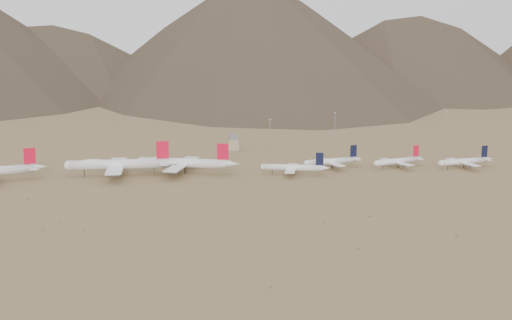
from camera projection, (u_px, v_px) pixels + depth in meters
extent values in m
plane|color=#A27E54|center=(209.00, 185.00, 423.58)|extent=(3000.00, 3000.00, 0.00)
cone|color=white|center=(39.00, 167.00, 441.36)|extent=(10.73, 7.55, 5.02)
cube|color=white|center=(32.00, 167.00, 439.50)|extent=(9.96, 19.40, 0.33)
cube|color=red|center=(30.00, 156.00, 437.74)|extent=(6.87, 2.46, 9.89)
cylinder|color=white|center=(118.00, 164.00, 447.76)|extent=(60.73, 8.86, 6.25)
sphere|color=white|center=(69.00, 165.00, 444.24)|extent=(6.13, 6.13, 6.13)
cone|color=white|center=(172.00, 162.00, 451.63)|extent=(11.13, 6.09, 5.63)
cube|color=white|center=(116.00, 166.00, 447.79)|extent=(12.07, 55.84, 0.78)
cube|color=white|center=(165.00, 162.00, 451.03)|extent=(6.35, 21.29, 0.38)
cube|color=red|center=(162.00, 150.00, 449.44)|extent=(7.88, 0.90, 11.09)
cylinder|color=black|center=(84.00, 173.00, 446.24)|extent=(0.40, 0.40, 4.24)
cylinder|color=black|center=(121.00, 172.00, 450.38)|extent=(0.50, 0.50, 4.24)
cylinder|color=black|center=(120.00, 173.00, 447.32)|extent=(0.50, 0.50, 4.24)
ellipsoid|color=white|center=(93.00, 162.00, 445.62)|extent=(19.55, 5.52, 3.75)
cylinder|color=slate|center=(118.00, 165.00, 458.90)|extent=(6.17, 3.07, 2.81)
cylinder|color=slate|center=(115.00, 172.00, 437.23)|extent=(6.17, 3.07, 2.81)
cylinder|color=slate|center=(119.00, 162.00, 468.66)|extent=(6.17, 3.07, 2.81)
cylinder|color=slate|center=(114.00, 175.00, 427.48)|extent=(6.17, 3.07, 2.81)
cylinder|color=white|center=(183.00, 163.00, 455.63)|extent=(55.05, 24.78, 5.83)
sphere|color=white|center=(141.00, 161.00, 460.79)|extent=(5.72, 5.72, 5.72)
cone|color=white|center=(232.00, 164.00, 449.77)|extent=(11.35, 8.41, 5.25)
cube|color=white|center=(182.00, 164.00, 455.99)|extent=(26.18, 51.73, 0.73)
cube|color=white|center=(225.00, 163.00, 450.57)|extent=(11.50, 20.22, 0.35)
cube|color=red|center=(223.00, 152.00, 449.42)|extent=(7.08, 3.00, 10.35)
cylinder|color=black|center=(154.00, 169.00, 460.13)|extent=(0.38, 0.38, 3.95)
cylinder|color=black|center=(186.00, 170.00, 457.72)|extent=(0.47, 0.47, 3.95)
cylinder|color=black|center=(185.00, 171.00, 454.90)|extent=(0.47, 0.47, 3.95)
ellipsoid|color=white|center=(161.00, 160.00, 458.02)|extent=(18.47, 10.29, 3.50)
cylinder|color=slate|center=(186.00, 163.00, 466.26)|extent=(6.20, 4.40, 2.63)
cylinder|color=slate|center=(177.00, 169.00, 446.25)|extent=(6.20, 4.40, 2.63)
cylinder|color=slate|center=(190.00, 161.00, 475.26)|extent=(6.20, 4.40, 2.63)
cylinder|color=slate|center=(173.00, 172.00, 437.25)|extent=(6.20, 4.40, 2.63)
cylinder|color=white|center=(293.00, 168.00, 450.91)|extent=(36.67, 14.34, 4.02)
sphere|color=white|center=(264.00, 167.00, 453.19)|extent=(3.94, 3.94, 3.94)
cone|color=white|center=(325.00, 168.00, 448.31)|extent=(7.42, 5.36, 3.62)
cube|color=white|center=(291.00, 168.00, 451.11)|extent=(14.67, 32.13, 0.50)
cube|color=white|center=(321.00, 168.00, 448.66)|extent=(6.61, 12.52, 0.24)
cube|color=black|center=(320.00, 159.00, 447.74)|extent=(4.72, 1.71, 7.94)
cylinder|color=black|center=(272.00, 172.00, 453.12)|extent=(0.42, 0.42, 2.75)
cylinder|color=black|center=(294.00, 173.00, 452.42)|extent=(0.53, 0.53, 2.75)
cylinder|color=black|center=(294.00, 173.00, 450.45)|extent=(0.53, 0.53, 2.75)
cylinder|color=slate|center=(292.00, 167.00, 459.97)|extent=(4.07, 2.78, 1.81)
cylinder|color=slate|center=(290.00, 173.00, 442.62)|extent=(4.07, 2.78, 1.81)
cylinder|color=white|center=(331.00, 161.00, 472.51)|extent=(36.55, 12.32, 3.98)
sphere|color=white|center=(307.00, 163.00, 465.58)|extent=(3.90, 3.90, 3.90)
cone|color=white|center=(358.00, 159.00, 480.21)|extent=(7.24, 5.00, 3.58)
cube|color=white|center=(330.00, 162.00, 472.34)|extent=(12.95, 31.89, 0.50)
cube|color=white|center=(354.00, 159.00, 479.09)|extent=(5.96, 12.37, 0.24)
cube|color=black|center=(353.00, 151.00, 477.82)|extent=(4.71, 1.45, 7.85)
cylinder|color=black|center=(314.00, 168.00, 468.27)|extent=(0.42, 0.42, 2.72)
cylinder|color=black|center=(331.00, 166.00, 474.29)|extent=(0.52, 0.52, 2.72)
cylinder|color=black|center=(333.00, 166.00, 472.49)|extent=(0.52, 0.52, 2.72)
cylinder|color=slate|center=(324.00, 162.00, 480.50)|extent=(3.98, 2.59, 1.79)
cylinder|color=slate|center=(337.00, 166.00, 464.54)|extent=(3.98, 2.59, 1.79)
cylinder|color=white|center=(397.00, 161.00, 474.79)|extent=(33.98, 15.07, 3.77)
sphere|color=white|center=(377.00, 163.00, 466.60)|extent=(3.69, 3.69, 3.69)
cone|color=white|center=(420.00, 158.00, 483.90)|extent=(7.02, 5.27, 3.39)
cube|color=white|center=(396.00, 162.00, 474.56)|extent=(15.11, 29.90, 0.47)
cube|color=white|center=(417.00, 158.00, 482.58)|extent=(6.70, 11.70, 0.23)
cube|color=red|center=(416.00, 151.00, 481.31)|extent=(4.37, 1.82, 7.44)
cylinder|color=black|center=(383.00, 167.00, 469.63)|extent=(0.40, 0.40, 2.58)
cylinder|color=black|center=(397.00, 165.00, 476.50)|extent=(0.50, 0.50, 2.58)
cylinder|color=black|center=(399.00, 166.00, 474.88)|extent=(0.50, 0.50, 2.58)
cylinder|color=slate|center=(388.00, 161.00, 481.92)|extent=(3.84, 2.75, 1.70)
cylinder|color=slate|center=(405.00, 165.00, 467.54)|extent=(3.84, 2.75, 1.70)
cylinder|color=white|center=(464.00, 161.00, 473.17)|extent=(35.78, 11.01, 3.88)
sphere|color=white|center=(441.00, 163.00, 466.89)|extent=(3.80, 3.80, 3.80)
cone|color=white|center=(488.00, 159.00, 480.14)|extent=(7.00, 4.72, 3.49)
cube|color=white|center=(463.00, 162.00, 473.02)|extent=(11.78, 31.15, 0.48)
cube|color=white|center=(485.00, 159.00, 479.12)|extent=(5.50, 12.05, 0.23)
cube|color=black|center=(485.00, 151.00, 477.89)|extent=(4.62, 1.28, 7.66)
cylinder|color=black|center=(448.00, 167.00, 469.36)|extent=(0.41, 0.41, 2.65)
cylinder|color=black|center=(463.00, 166.00, 474.90)|extent=(0.51, 0.51, 2.65)
cylinder|color=black|center=(465.00, 166.00, 473.12)|extent=(0.51, 0.51, 2.65)
cylinder|color=slate|center=(455.00, 161.00, 481.07)|extent=(3.85, 2.43, 1.75)
cylinder|color=slate|center=(471.00, 166.00, 465.31)|extent=(3.85, 2.43, 1.75)
cube|color=tan|center=(233.00, 145.00, 544.09)|extent=(8.00, 8.00, 8.00)
cube|color=slate|center=(233.00, 137.00, 543.01)|extent=(6.00, 6.00, 4.00)
cylinder|color=gray|center=(134.00, 135.00, 535.35)|extent=(0.50, 0.50, 25.00)
cube|color=gray|center=(133.00, 118.00, 533.03)|extent=(2.00, 0.60, 0.80)
cylinder|color=gray|center=(270.00, 137.00, 529.23)|extent=(0.50, 0.50, 25.00)
cube|color=gray|center=(270.00, 119.00, 526.91)|extent=(2.00, 0.60, 0.80)
cylinder|color=gray|center=(335.00, 128.00, 572.14)|extent=(0.50, 0.50, 25.00)
cube|color=gray|center=(335.00, 113.00, 569.83)|extent=(2.00, 0.60, 0.80)
cylinder|color=gray|center=(446.00, 127.00, 581.12)|extent=(0.50, 0.50, 25.00)
cube|color=gray|center=(446.00, 111.00, 578.81)|extent=(2.00, 0.60, 0.80)
ellipsoid|color=olive|center=(359.00, 248.00, 299.30)|extent=(0.81, 0.81, 0.58)
ellipsoid|color=olive|center=(183.00, 185.00, 420.40)|extent=(0.69, 0.69, 0.49)
ellipsoid|color=olive|center=(280.00, 234.00, 321.17)|extent=(0.68, 0.68, 0.53)
ellipsoid|color=olive|center=(27.00, 199.00, 386.50)|extent=(0.71, 0.71, 0.62)
ellipsoid|color=olive|center=(354.00, 202.00, 378.77)|extent=(0.79, 0.79, 0.63)
ellipsoid|color=olive|center=(410.00, 216.00, 351.53)|extent=(0.73, 0.73, 0.39)
ellipsoid|color=olive|center=(205.00, 184.00, 424.75)|extent=(0.79, 0.79, 0.58)
ellipsoid|color=olive|center=(271.00, 287.00, 254.50)|extent=(0.94, 0.94, 0.65)
ellipsoid|color=olive|center=(141.00, 205.00, 373.13)|extent=(0.54, 0.54, 0.34)
ellipsoid|color=olive|center=(323.00, 222.00, 340.74)|extent=(0.98, 0.98, 0.52)
ellipsoid|color=olive|center=(60.00, 222.00, 341.04)|extent=(0.78, 0.78, 0.54)
ellipsoid|color=olive|center=(280.00, 203.00, 377.48)|extent=(0.73, 0.73, 0.39)
ellipsoid|color=olive|center=(419.00, 264.00, 280.29)|extent=(0.55, 0.55, 0.36)
ellipsoid|color=olive|center=(456.00, 235.00, 318.57)|extent=(1.06, 1.06, 0.87)
ellipsoid|color=olive|center=(42.00, 230.00, 327.01)|extent=(1.02, 1.02, 0.57)
ellipsoid|color=olive|center=(13.00, 207.00, 368.70)|extent=(0.58, 0.58, 0.50)
ellipsoid|color=olive|center=(370.00, 216.00, 351.20)|extent=(0.93, 0.93, 0.69)
ellipsoid|color=olive|center=(274.00, 181.00, 434.33)|extent=(0.54, 0.54, 0.28)
ellipsoid|color=olive|center=(84.00, 231.00, 326.11)|extent=(0.83, 0.83, 0.43)
ellipsoid|color=olive|center=(172.00, 186.00, 418.00)|extent=(0.57, 0.57, 0.36)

